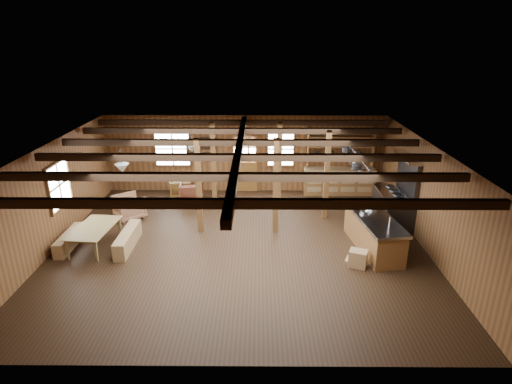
# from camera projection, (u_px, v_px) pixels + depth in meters

# --- Properties ---
(room) EXTENTS (10.04, 9.04, 2.84)m
(room) POSITION_uv_depth(u_px,v_px,m) (239.00, 199.00, 11.24)
(room) COLOR black
(room) RESTS_ON ground
(ceiling_joists) EXTENTS (9.80, 8.82, 0.18)m
(ceiling_joists) POSITION_uv_depth(u_px,v_px,m) (239.00, 150.00, 10.96)
(ceiling_joists) COLOR black
(ceiling_joists) RESTS_ON ceiling
(timber_posts) EXTENTS (3.95, 2.35, 2.80)m
(timber_posts) POSITION_uv_depth(u_px,v_px,m) (259.00, 175.00, 13.19)
(timber_posts) COLOR #482E14
(timber_posts) RESTS_ON floor
(back_door) EXTENTS (1.02, 0.08, 2.15)m
(back_door) POSITION_uv_depth(u_px,v_px,m) (245.00, 168.00, 15.60)
(back_door) COLOR brown
(back_door) RESTS_ON floor
(window_back_left) EXTENTS (1.32, 0.06, 1.32)m
(window_back_left) POSITION_uv_depth(u_px,v_px,m) (172.00, 149.00, 15.37)
(window_back_left) COLOR white
(window_back_left) RESTS_ON wall_back
(window_back_right) EXTENTS (1.02, 0.06, 1.32)m
(window_back_right) POSITION_uv_depth(u_px,v_px,m) (281.00, 149.00, 15.35)
(window_back_right) COLOR white
(window_back_right) RESTS_ON wall_back
(window_left) EXTENTS (0.14, 1.24, 1.32)m
(window_left) POSITION_uv_depth(u_px,v_px,m) (59.00, 185.00, 11.68)
(window_left) COLOR white
(window_left) RESTS_ON wall_back
(notice_boards) EXTENTS (1.08, 0.03, 0.90)m
(notice_boards) POSITION_uv_depth(u_px,v_px,m) (203.00, 148.00, 15.35)
(notice_boards) COLOR beige
(notice_boards) RESTS_ON wall_back
(back_counter) EXTENTS (2.55, 0.60, 2.45)m
(back_counter) POSITION_uv_depth(u_px,v_px,m) (339.00, 178.00, 15.44)
(back_counter) COLOR brown
(back_counter) RESTS_ON floor
(pendant_lamps) EXTENTS (1.86, 2.36, 0.66)m
(pendant_lamps) POSITION_uv_depth(u_px,v_px,m) (160.00, 157.00, 11.90)
(pendant_lamps) COLOR #303033
(pendant_lamps) RESTS_ON ceiling
(pot_rack) EXTENTS (0.34, 3.00, 0.45)m
(pot_rack) POSITION_uv_depth(u_px,v_px,m) (357.00, 164.00, 11.16)
(pot_rack) COLOR #303033
(pot_rack) RESTS_ON ceiling
(kitchen_island) EXTENTS (1.21, 2.60, 1.20)m
(kitchen_island) POSITION_uv_depth(u_px,v_px,m) (373.00, 233.00, 11.46)
(kitchen_island) COLOR brown
(kitchen_island) RESTS_ON floor
(step_stool) EXTENTS (0.58, 0.51, 0.43)m
(step_stool) POSITION_uv_depth(u_px,v_px,m) (358.00, 259.00, 10.67)
(step_stool) COLOR olive
(step_stool) RESTS_ON floor
(commercial_range) EXTENTS (0.90, 1.75, 2.16)m
(commercial_range) POSITION_uv_depth(u_px,v_px,m) (395.00, 203.00, 12.89)
(commercial_range) COLOR #303033
(commercial_range) RESTS_ON floor
(dining_table) EXTENTS (1.09, 1.76, 0.59)m
(dining_table) POSITION_uv_depth(u_px,v_px,m) (96.00, 237.00, 11.61)
(dining_table) COLOR olive
(dining_table) RESTS_ON floor
(bench_wall) EXTENTS (0.28, 1.49, 0.41)m
(bench_wall) POSITION_uv_depth(u_px,v_px,m) (69.00, 240.00, 11.64)
(bench_wall) COLOR olive
(bench_wall) RESTS_ON floor
(bench_aisle) EXTENTS (0.32, 1.69, 0.47)m
(bench_aisle) POSITION_uv_depth(u_px,v_px,m) (128.00, 239.00, 11.62)
(bench_aisle) COLOR olive
(bench_aisle) RESTS_ON floor
(armchair_a) EXTENTS (0.79, 0.81, 0.70)m
(armchair_a) POSITION_uv_depth(u_px,v_px,m) (192.00, 192.00, 14.73)
(armchair_a) COLOR #5D2E1C
(armchair_a) RESTS_ON floor
(armchair_b) EXTENTS (0.81, 0.83, 0.67)m
(armchair_b) POSITION_uv_depth(u_px,v_px,m) (181.00, 188.00, 15.19)
(armchair_b) COLOR brown
(armchair_b) RESTS_ON floor
(armchair_c) EXTENTS (1.17, 1.16, 0.76)m
(armchair_c) POSITION_uv_depth(u_px,v_px,m) (130.00, 207.00, 13.43)
(armchair_c) COLOR #9A6846
(armchair_c) RESTS_ON floor
(counter_pot) EXTENTS (0.28, 0.28, 0.17)m
(counter_pot) POSITION_uv_depth(u_px,v_px,m) (372.00, 203.00, 11.98)
(counter_pot) COLOR silver
(counter_pot) RESTS_ON kitchen_island
(bowl) EXTENTS (0.30, 0.30, 0.06)m
(bowl) POSITION_uv_depth(u_px,v_px,m) (364.00, 212.00, 11.55)
(bowl) COLOR silver
(bowl) RESTS_ON kitchen_island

